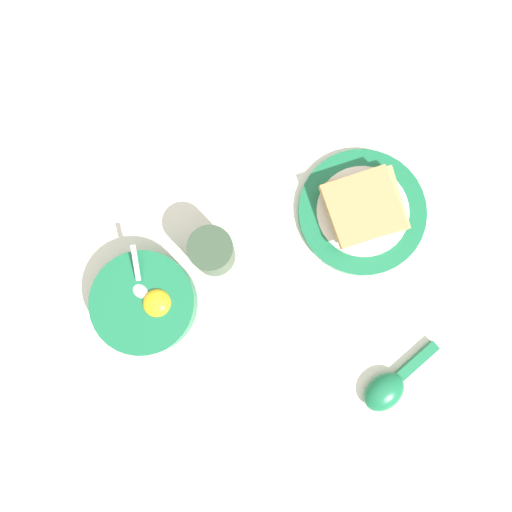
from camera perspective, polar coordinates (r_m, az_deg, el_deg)
ground_plane at (r=0.79m, az=2.70°, el=-5.59°), size 3.00×3.00×0.00m
egg_bowl at (r=0.78m, az=-12.59°, el=-5.25°), size 0.16×0.16×0.08m
toast_plate at (r=0.82m, az=12.02°, el=4.96°), size 0.21×0.21×0.01m
toast_sandwich at (r=0.79m, az=12.35°, el=5.58°), size 0.15×0.16×0.04m
soup_spoon at (r=0.81m, az=14.95°, el=-14.31°), size 0.06×0.15×0.03m
drinking_cup at (r=0.75m, az=-5.11°, el=0.35°), size 0.07×0.07×0.09m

